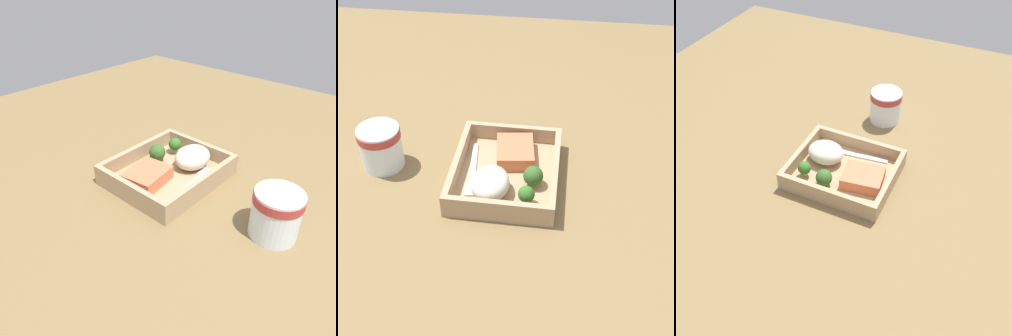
# 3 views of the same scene
# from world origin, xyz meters

# --- Properties ---
(ground_plane) EXTENTS (1.60, 1.60, 0.02)m
(ground_plane) POSITION_xyz_m (0.00, 0.00, -0.01)
(ground_plane) COLOR olive
(takeout_tray) EXTENTS (0.24, 0.21, 0.01)m
(takeout_tray) POSITION_xyz_m (0.00, 0.00, 0.01)
(takeout_tray) COLOR tan
(takeout_tray) RESTS_ON ground_plane
(tray_rim) EXTENTS (0.24, 0.21, 0.03)m
(tray_rim) POSITION_xyz_m (0.00, 0.00, 0.03)
(tray_rim) COLOR tan
(tray_rim) RESTS_ON takeout_tray
(salmon_fillet) EXTENTS (0.10, 0.09, 0.03)m
(salmon_fillet) POSITION_xyz_m (-0.05, 0.01, 0.03)
(salmon_fillet) COLOR #E0714A
(salmon_fillet) RESTS_ON takeout_tray
(mashed_potatoes) EXTENTS (0.09, 0.07, 0.05)m
(mashed_potatoes) POSITION_xyz_m (0.06, -0.02, 0.04)
(mashed_potatoes) COLOR beige
(mashed_potatoes) RESTS_ON takeout_tray
(broccoli_floret_1) EXTENTS (0.03, 0.03, 0.04)m
(broccoli_floret_1) POSITION_xyz_m (0.08, 0.05, 0.04)
(broccoli_floret_1) COLOR #7B9D5B
(broccoli_floret_1) RESTS_ON takeout_tray
(broccoli_floret_2) EXTENTS (0.04, 0.04, 0.04)m
(broccoli_floret_2) POSITION_xyz_m (0.02, 0.06, 0.03)
(broccoli_floret_2) COLOR #88A85C
(broccoli_floret_2) RESTS_ON takeout_tray
(fork) EXTENTS (0.16, 0.04, 0.00)m
(fork) POSITION_xyz_m (0.01, -0.07, 0.01)
(fork) COLOR white
(fork) RESTS_ON takeout_tray
(paper_cup) EXTENTS (0.09, 0.09, 0.09)m
(paper_cup) POSITION_xyz_m (-0.01, -0.26, 0.05)
(paper_cup) COLOR white
(paper_cup) RESTS_ON ground_plane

